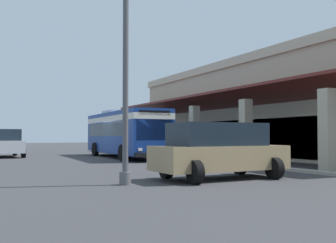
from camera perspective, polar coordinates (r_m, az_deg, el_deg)
The scene contains 9 objects.
ground at distance 30.69m, azimuth 6.03°, elevation -4.86°, with size 120.00×120.00×0.00m, color #38383A.
curb_strip at distance 26.55m, azimuth 1.48°, elevation -5.19°, with size 33.60×0.50×0.12m, color #9E998E.
plaza_building at distance 32.26m, azimuth 16.72°, elevation 1.62°, with size 28.30×14.40×7.05m.
transit_bus at distance 27.85m, azimuth -6.29°, elevation -1.34°, with size 11.30×3.11×3.34m.
parked_suv_silver at distance 30.66m, azimuth -22.35°, elevation -2.83°, with size 4.93×2.45×1.97m.
parked_suv_tan at distance 14.20m, azimuth 7.32°, elevation -4.07°, with size 2.77×4.84×1.97m.
pedestrian at distance 21.34m, azimuth 3.76°, elevation -3.60°, with size 0.55×0.46×1.67m.
potted_palm at distance 24.43m, azimuth 8.84°, elevation -4.30°, with size 2.05×1.95×2.28m.
lot_light_pole at distance 12.66m, azimuth -6.09°, elevation 8.23°, with size 0.60×0.60×7.03m.
Camera 1 is at (25.78, -8.57, 1.53)m, focal length 42.58 mm.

